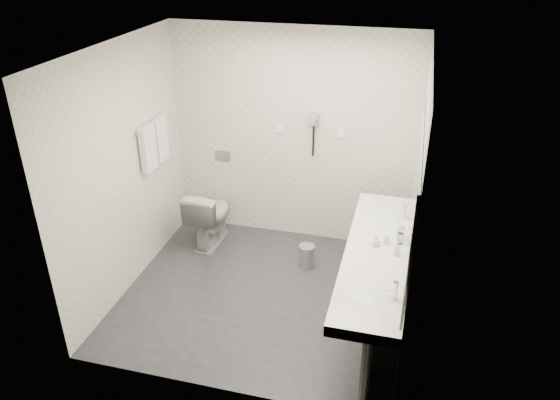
# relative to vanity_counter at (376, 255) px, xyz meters

# --- Properties ---
(floor) EXTENTS (2.80, 2.80, 0.00)m
(floor) POSITION_rel_vanity_counter_xyz_m (-1.12, 0.20, -0.80)
(floor) COLOR #29292F
(floor) RESTS_ON ground
(ceiling) EXTENTS (2.80, 2.80, 0.00)m
(ceiling) POSITION_rel_vanity_counter_xyz_m (-1.12, 0.20, 1.70)
(ceiling) COLOR white
(ceiling) RESTS_ON wall_back
(wall_back) EXTENTS (2.80, 0.00, 2.80)m
(wall_back) POSITION_rel_vanity_counter_xyz_m (-1.12, 1.50, 0.45)
(wall_back) COLOR silver
(wall_back) RESTS_ON floor
(wall_front) EXTENTS (2.80, 0.00, 2.80)m
(wall_front) POSITION_rel_vanity_counter_xyz_m (-1.12, -1.10, 0.45)
(wall_front) COLOR silver
(wall_front) RESTS_ON floor
(wall_left) EXTENTS (0.00, 2.60, 2.60)m
(wall_left) POSITION_rel_vanity_counter_xyz_m (-2.52, 0.20, 0.45)
(wall_left) COLOR silver
(wall_left) RESTS_ON floor
(wall_right) EXTENTS (0.00, 2.60, 2.60)m
(wall_right) POSITION_rel_vanity_counter_xyz_m (0.27, 0.20, 0.45)
(wall_right) COLOR silver
(wall_right) RESTS_ON floor
(vanity_counter) EXTENTS (0.55, 2.20, 0.10)m
(vanity_counter) POSITION_rel_vanity_counter_xyz_m (0.00, 0.00, 0.00)
(vanity_counter) COLOR white
(vanity_counter) RESTS_ON floor
(vanity_panel) EXTENTS (0.03, 2.15, 0.75)m
(vanity_panel) POSITION_rel_vanity_counter_xyz_m (0.02, 0.00, -0.42)
(vanity_panel) COLOR #9C9793
(vanity_panel) RESTS_ON floor
(vanity_post_near) EXTENTS (0.06, 0.06, 0.75)m
(vanity_post_near) POSITION_rel_vanity_counter_xyz_m (0.05, -1.04, -0.42)
(vanity_post_near) COLOR silver
(vanity_post_near) RESTS_ON floor
(vanity_post_far) EXTENTS (0.06, 0.06, 0.75)m
(vanity_post_far) POSITION_rel_vanity_counter_xyz_m (0.05, 1.04, -0.42)
(vanity_post_far) COLOR silver
(vanity_post_far) RESTS_ON floor
(mirror) EXTENTS (0.02, 2.20, 1.05)m
(mirror) POSITION_rel_vanity_counter_xyz_m (0.26, 0.00, 0.65)
(mirror) COLOR #B2BCC6
(mirror) RESTS_ON wall_right
(basin_near) EXTENTS (0.40, 0.31, 0.05)m
(basin_near) POSITION_rel_vanity_counter_xyz_m (0.00, -0.65, 0.04)
(basin_near) COLOR white
(basin_near) RESTS_ON vanity_counter
(basin_far) EXTENTS (0.40, 0.31, 0.05)m
(basin_far) POSITION_rel_vanity_counter_xyz_m (0.00, 0.65, 0.04)
(basin_far) COLOR white
(basin_far) RESTS_ON vanity_counter
(faucet_near) EXTENTS (0.04, 0.04, 0.15)m
(faucet_near) POSITION_rel_vanity_counter_xyz_m (0.19, -0.65, 0.12)
(faucet_near) COLOR silver
(faucet_near) RESTS_ON vanity_counter
(faucet_far) EXTENTS (0.04, 0.04, 0.15)m
(faucet_far) POSITION_rel_vanity_counter_xyz_m (0.19, 0.65, 0.12)
(faucet_far) COLOR silver
(faucet_far) RESTS_ON vanity_counter
(soap_bottle_a) EXTENTS (0.05, 0.05, 0.10)m
(soap_bottle_a) POSITION_rel_vanity_counter_xyz_m (0.07, 0.14, 0.10)
(soap_bottle_a) COLOR beige
(soap_bottle_a) RESTS_ON vanity_counter
(soap_bottle_b) EXTENTS (0.10, 0.10, 0.10)m
(soap_bottle_b) POSITION_rel_vanity_counter_xyz_m (-0.02, 0.08, 0.10)
(soap_bottle_b) COLOR beige
(soap_bottle_b) RESTS_ON vanity_counter
(soap_bottle_c) EXTENTS (0.05, 0.05, 0.14)m
(soap_bottle_c) POSITION_rel_vanity_counter_xyz_m (0.17, -0.03, 0.12)
(soap_bottle_c) COLOR beige
(soap_bottle_c) RESTS_ON vanity_counter
(glass_left) EXTENTS (0.06, 0.06, 0.10)m
(glass_left) POSITION_rel_vanity_counter_xyz_m (0.19, 0.17, 0.10)
(glass_left) COLOR silver
(glass_left) RESTS_ON vanity_counter
(glass_right) EXTENTS (0.07, 0.07, 0.11)m
(glass_right) POSITION_rel_vanity_counter_xyz_m (0.19, 0.26, 0.11)
(glass_right) COLOR silver
(glass_right) RESTS_ON vanity_counter
(toilet) EXTENTS (0.44, 0.72, 0.71)m
(toilet) POSITION_rel_vanity_counter_xyz_m (-2.01, 1.04, -0.45)
(toilet) COLOR white
(toilet) RESTS_ON floor
(flush_plate) EXTENTS (0.18, 0.02, 0.12)m
(flush_plate) POSITION_rel_vanity_counter_xyz_m (-1.98, 1.49, 0.15)
(flush_plate) COLOR #B2B5BA
(flush_plate) RESTS_ON wall_back
(pedal_bin) EXTENTS (0.20, 0.20, 0.25)m
(pedal_bin) POSITION_rel_vanity_counter_xyz_m (-0.79, 0.83, -0.68)
(pedal_bin) COLOR #B2B5BA
(pedal_bin) RESTS_ON floor
(bin_lid) EXTENTS (0.18, 0.18, 0.02)m
(bin_lid) POSITION_rel_vanity_counter_xyz_m (-0.79, 0.83, -0.54)
(bin_lid) COLOR #B2B5BA
(bin_lid) RESTS_ON pedal_bin
(towel_rail) EXTENTS (0.02, 0.62, 0.02)m
(towel_rail) POSITION_rel_vanity_counter_xyz_m (-2.47, 0.75, 0.75)
(towel_rail) COLOR silver
(towel_rail) RESTS_ON wall_left
(towel_near) EXTENTS (0.07, 0.24, 0.48)m
(towel_near) POSITION_rel_vanity_counter_xyz_m (-2.46, 0.61, 0.53)
(towel_near) COLOR white
(towel_near) RESTS_ON towel_rail
(towel_far) EXTENTS (0.07, 0.24, 0.48)m
(towel_far) POSITION_rel_vanity_counter_xyz_m (-2.46, 0.89, 0.53)
(towel_far) COLOR white
(towel_far) RESTS_ON towel_rail
(dryer_cradle) EXTENTS (0.10, 0.04, 0.14)m
(dryer_cradle) POSITION_rel_vanity_counter_xyz_m (-0.88, 1.47, 0.70)
(dryer_cradle) COLOR gray
(dryer_cradle) RESTS_ON wall_back
(dryer_barrel) EXTENTS (0.08, 0.14, 0.08)m
(dryer_barrel) POSITION_rel_vanity_counter_xyz_m (-0.88, 1.40, 0.73)
(dryer_barrel) COLOR gray
(dryer_barrel) RESTS_ON dryer_cradle
(dryer_cord) EXTENTS (0.02, 0.02, 0.35)m
(dryer_cord) POSITION_rel_vanity_counter_xyz_m (-0.88, 1.46, 0.45)
(dryer_cord) COLOR black
(dryer_cord) RESTS_ON dryer_cradle
(switch_plate_a) EXTENTS (0.09, 0.02, 0.09)m
(switch_plate_a) POSITION_rel_vanity_counter_xyz_m (-1.27, 1.49, 0.55)
(switch_plate_a) COLOR white
(switch_plate_a) RESTS_ON wall_back
(switch_plate_b) EXTENTS (0.09, 0.02, 0.09)m
(switch_plate_b) POSITION_rel_vanity_counter_xyz_m (-0.57, 1.49, 0.55)
(switch_plate_b) COLOR white
(switch_plate_b) RESTS_ON wall_back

